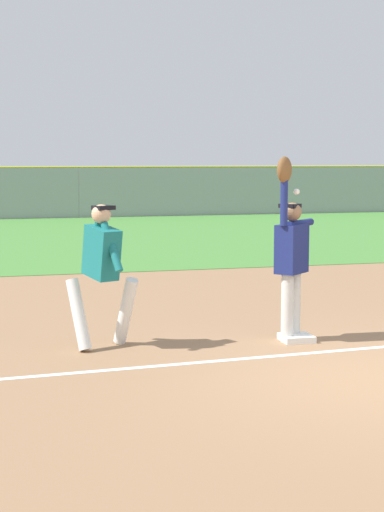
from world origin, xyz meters
The scene contains 8 objects.
outfield_grass centered at (0.00, 16.27, 0.01)m, with size 55.34×15.48×0.01m, color #478438.
first_base centered at (-0.24, 1.83, 0.04)m, with size 0.38×0.38×0.08m, color white.
fielder centered at (-0.31, 1.88, 1.12)m, with size 0.75×0.67×2.28m.
runner centered at (-2.62, 2.11, 1.00)m, with size 0.88×0.81×1.72m.
baseball centered at (-0.28, 1.80, 1.85)m, with size 0.07×0.07×0.07m, color white.
outfield_fence centered at (0.00, 24.01, 0.98)m, with size 55.42×0.08×1.96m.
parked_car_red centered at (-0.17, 26.98, 0.67)m, with size 4.46×2.23×1.25m.
parked_car_green centered at (5.69, 26.72, 0.67)m, with size 4.52×2.35×1.25m.
Camera 1 is at (-4.15, -7.59, 2.26)m, focal length 58.34 mm.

